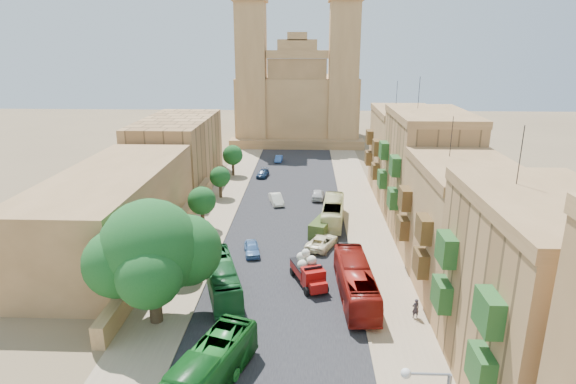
# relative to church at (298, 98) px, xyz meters

# --- Properties ---
(ground) EXTENTS (260.00, 260.00, 0.00)m
(ground) POSITION_rel_church_xyz_m (0.00, -78.61, -9.52)
(ground) COLOR brown
(road_surface) EXTENTS (14.00, 140.00, 0.01)m
(road_surface) POSITION_rel_church_xyz_m (0.00, -48.61, -9.51)
(road_surface) COLOR black
(road_surface) RESTS_ON ground
(sidewalk_east) EXTENTS (5.00, 140.00, 0.01)m
(sidewalk_east) POSITION_rel_church_xyz_m (9.50, -48.61, -9.51)
(sidewalk_east) COLOR #978163
(sidewalk_east) RESTS_ON ground
(sidewalk_west) EXTENTS (5.00, 140.00, 0.01)m
(sidewalk_west) POSITION_rel_church_xyz_m (-9.50, -48.61, -9.51)
(sidewalk_west) COLOR #978163
(sidewalk_west) RESTS_ON ground
(kerb_east) EXTENTS (0.25, 140.00, 0.12)m
(kerb_east) POSITION_rel_church_xyz_m (7.00, -48.61, -9.46)
(kerb_east) COLOR #978163
(kerb_east) RESTS_ON ground
(kerb_west) EXTENTS (0.25, 140.00, 0.12)m
(kerb_west) POSITION_rel_church_xyz_m (-7.00, -48.61, -9.46)
(kerb_west) COLOR #978163
(kerb_west) RESTS_ON ground
(townhouse_a) EXTENTS (9.00, 14.00, 16.40)m
(townhouse_a) POSITION_rel_church_xyz_m (15.95, -81.61, -3.11)
(townhouse_a) COLOR #AC7F4E
(townhouse_a) RESTS_ON ground
(townhouse_b) EXTENTS (9.00, 14.00, 14.90)m
(townhouse_b) POSITION_rel_church_xyz_m (15.95, -67.61, -3.86)
(townhouse_b) COLOR #A27849
(townhouse_b) RESTS_ON ground
(townhouse_c) EXTENTS (9.00, 14.00, 17.40)m
(townhouse_c) POSITION_rel_church_xyz_m (15.95, -53.61, -2.61)
(townhouse_c) COLOR #AC7F4E
(townhouse_c) RESTS_ON ground
(townhouse_d) EXTENTS (9.00, 14.00, 15.90)m
(townhouse_d) POSITION_rel_church_xyz_m (15.95, -39.61, -3.36)
(townhouse_d) COLOR #A27849
(townhouse_d) RESTS_ON ground
(west_wall) EXTENTS (1.00, 40.00, 1.80)m
(west_wall) POSITION_rel_church_xyz_m (-12.50, -58.61, -8.62)
(west_wall) COLOR #A27849
(west_wall) RESTS_ON ground
(west_building_low) EXTENTS (10.00, 28.00, 8.40)m
(west_building_low) POSITION_rel_church_xyz_m (-18.00, -60.61, -5.32)
(west_building_low) COLOR olive
(west_building_low) RESTS_ON ground
(west_building_mid) EXTENTS (10.00, 22.00, 10.00)m
(west_building_mid) POSITION_rel_church_xyz_m (-18.00, -34.61, -4.52)
(west_building_mid) COLOR #AC7F4E
(west_building_mid) RESTS_ON ground
(church) EXTENTS (28.00, 22.50, 36.30)m
(church) POSITION_rel_church_xyz_m (0.00, 0.00, 0.00)
(church) COLOR #A27849
(church) RESTS_ON ground
(ficus_tree) EXTENTS (10.01, 9.21, 10.01)m
(ficus_tree) POSITION_rel_church_xyz_m (-9.41, -74.61, -3.60)
(ficus_tree) COLOR #3B2D1D
(ficus_tree) RESTS_ON ground
(street_tree_a) EXTENTS (3.62, 3.62, 5.56)m
(street_tree_a) POSITION_rel_church_xyz_m (-10.00, -66.61, -5.79)
(street_tree_a) COLOR #3B2D1D
(street_tree_a) RESTS_ON ground
(street_tree_b) EXTENTS (3.31, 3.31, 5.09)m
(street_tree_b) POSITION_rel_church_xyz_m (-10.00, -54.61, -6.11)
(street_tree_b) COLOR #3B2D1D
(street_tree_b) RESTS_ON ground
(street_tree_c) EXTENTS (2.92, 2.92, 4.49)m
(street_tree_c) POSITION_rel_church_xyz_m (-10.00, -42.61, -6.52)
(street_tree_c) COLOR #3B2D1D
(street_tree_c) RESTS_ON ground
(street_tree_d) EXTENTS (3.31, 3.31, 5.09)m
(street_tree_d) POSITION_rel_church_xyz_m (-10.00, -30.61, -6.11)
(street_tree_d) COLOR #3B2D1D
(street_tree_d) RESTS_ON ground
(red_truck) EXTENTS (3.60, 5.60, 3.09)m
(red_truck) POSITION_rel_church_xyz_m (2.49, -67.97, -8.15)
(red_truck) COLOR #960E0B
(red_truck) RESTS_ON ground
(olive_pickup) EXTENTS (3.21, 4.64, 1.76)m
(olive_pickup) POSITION_rel_church_xyz_m (4.00, -56.15, -8.66)
(olive_pickup) COLOR #3A4E1D
(olive_pickup) RESTS_ON ground
(bus_green_south) EXTENTS (5.88, 11.07, 3.02)m
(bus_green_south) POSITION_rel_church_xyz_m (-4.00, -83.02, -8.01)
(bus_green_south) COLOR #135D1C
(bus_green_south) RESTS_ON ground
(bus_green_north) EXTENTS (5.19, 10.33, 2.81)m
(bus_green_north) POSITION_rel_church_xyz_m (-5.14, -69.77, -8.11)
(bus_green_north) COLOR #1D642D
(bus_green_north) RESTS_ON ground
(bus_red_east) EXTENTS (3.17, 11.15, 3.07)m
(bus_red_east) POSITION_rel_church_xyz_m (6.50, -70.33, -7.98)
(bus_red_east) COLOR maroon
(bus_red_east) RESTS_ON ground
(bus_cream_east) EXTENTS (3.32, 10.26, 2.81)m
(bus_cream_east) POSITION_rel_church_xyz_m (5.45, -52.22, -8.11)
(bus_cream_east) COLOR #F4F0A8
(bus_cream_east) RESTS_ON ground
(car_blue_a) EXTENTS (2.17, 3.95, 1.27)m
(car_blue_a) POSITION_rel_church_xyz_m (-3.39, -61.75, -8.88)
(car_blue_a) COLOR #4B78B1
(car_blue_a) RESTS_ON ground
(car_white_a) EXTENTS (2.47, 4.39, 1.37)m
(car_white_a) POSITION_rel_church_xyz_m (-1.91, -45.23, -8.83)
(car_white_a) COLOR white
(car_white_a) RESTS_ON ground
(car_cream) EXTENTS (4.09, 5.50, 1.39)m
(car_cream) POSITION_rel_church_xyz_m (3.95, -59.74, -8.82)
(car_cream) COLOR #FAEFC3
(car_cream) RESTS_ON ground
(car_dkblue) EXTENTS (2.10, 4.12, 1.14)m
(car_dkblue) POSITION_rel_church_xyz_m (-5.00, -31.43, -8.94)
(car_dkblue) COLOR #132744
(car_dkblue) RESTS_ON ground
(car_white_b) EXTENTS (1.97, 4.26, 1.41)m
(car_white_b) POSITION_rel_church_xyz_m (3.82, -42.83, -8.81)
(car_white_b) COLOR silver
(car_white_b) RESTS_ON ground
(car_blue_b) EXTENTS (1.38, 3.51, 1.14)m
(car_blue_b) POSITION_rel_church_xyz_m (-3.02, -20.72, -8.95)
(car_blue_b) COLOR #3D69B9
(car_blue_b) RESTS_ON ground
(pedestrian_a) EXTENTS (0.70, 0.55, 1.67)m
(pedestrian_a) POSITION_rel_church_xyz_m (11.00, -73.33, -8.68)
(pedestrian_a) COLOR #2A252D
(pedestrian_a) RESTS_ON ground
(pedestrian_c) EXTENTS (0.41, 0.88, 1.47)m
(pedestrian_c) POSITION_rel_church_xyz_m (7.50, -62.54, -8.78)
(pedestrian_c) COLOR #3E3E40
(pedestrian_c) RESTS_ON ground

